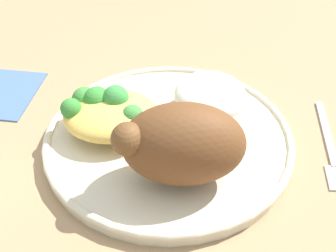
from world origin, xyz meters
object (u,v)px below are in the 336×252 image
at_px(rice_pile, 210,95).
at_px(fork, 330,147).
at_px(roasted_chicken, 180,144).
at_px(plate, 168,139).
at_px(mac_cheese_with_broccoli, 108,111).

distance_m(rice_pile, fork, 0.14).
relative_size(roasted_chicken, fork, 0.85).
bearing_deg(rice_pile, plate, 42.27).
relative_size(roasted_chicken, rice_pile, 1.48).
xyz_separation_m(rice_pile, fork, (-0.13, 0.05, -0.03)).
relative_size(plate, roasted_chicken, 2.20).
relative_size(plate, fork, 1.87).
xyz_separation_m(plate, rice_pile, (-0.05, -0.04, 0.03)).
bearing_deg(roasted_chicken, fork, -161.32).
height_order(rice_pile, mac_cheese_with_broccoli, mac_cheese_with_broccoli).
xyz_separation_m(plate, roasted_chicken, (-0.01, 0.06, 0.05)).
height_order(plate, mac_cheese_with_broccoli, mac_cheese_with_broccoli).
bearing_deg(rice_pile, mac_cheese_with_broccoli, 14.42).
relative_size(plate, mac_cheese_with_broccoli, 2.62).
relative_size(roasted_chicken, mac_cheese_with_broccoli, 1.19).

